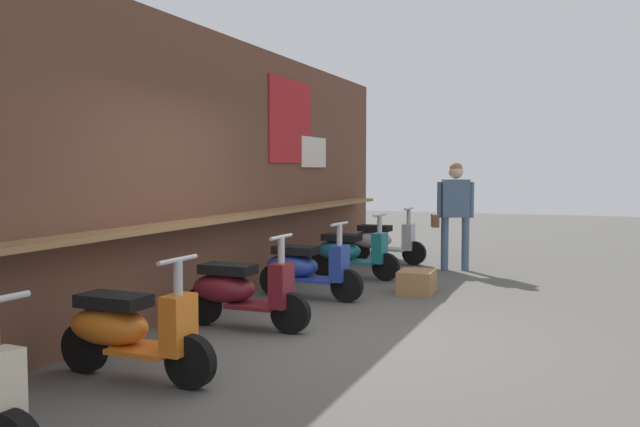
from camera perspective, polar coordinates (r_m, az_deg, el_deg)
name	(u,v)px	position (r m, az deg, el deg)	size (l,w,h in m)	color
ground_plane	(337,339)	(6.56, 1.44, -10.49)	(38.55, 38.55, 0.00)	#56544F
market_stall_facade	(156,170)	(7.30, -13.62, 3.60)	(13.77, 0.61, 3.23)	brown
scooter_orange	(127,329)	(5.47, -15.95, -9.33)	(0.46, 1.40, 0.97)	orange
scooter_maroon	(238,290)	(6.95, -6.88, -6.43)	(0.46, 1.40, 0.97)	maroon
scooter_blue	(304,267)	(8.48, -1.34, -4.56)	(0.49, 1.40, 0.97)	#233D9E
scooter_teal	(349,252)	(10.07, 2.45, -3.25)	(0.49, 1.40, 0.97)	#197075
scooter_silver	(381,241)	(11.69, 5.18, -2.29)	(0.46, 1.40, 0.97)	#B2B5BA
shopper_with_handbag	(455,204)	(10.98, 11.24, 0.77)	(0.43, 0.67, 1.72)	slate
merchandise_crate	(417,282)	(8.94, 8.13, -5.72)	(0.55, 0.44, 0.30)	olive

